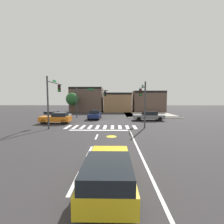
# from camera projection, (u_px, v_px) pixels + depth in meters

# --- Properties ---
(ground_plane) EXTENTS (120.00, 120.00, 0.00)m
(ground_plane) POSITION_uv_depth(u_px,v_px,m) (104.00, 122.00, 24.04)
(ground_plane) COLOR #302D30
(crosswalk_near) EXTENTS (8.68, 2.59, 0.01)m
(crosswalk_near) POSITION_uv_depth(u_px,v_px,m) (101.00, 127.00, 19.56)
(crosswalk_near) COLOR silver
(crosswalk_near) RESTS_ON ground_plane
(lane_markings) EXTENTS (6.80, 20.25, 0.01)m
(lane_markings) POSITION_uv_depth(u_px,v_px,m) (107.00, 145.00, 12.04)
(lane_markings) COLOR white
(lane_markings) RESTS_ON ground_plane
(bike_detector_marking) EXTENTS (0.94, 0.94, 0.01)m
(bike_detector_marking) POSITION_uv_depth(u_px,v_px,m) (112.00, 136.00, 14.65)
(bike_detector_marking) COLOR yellow
(bike_detector_marking) RESTS_ON ground_plane
(curb_corner_northeast) EXTENTS (10.00, 10.60, 0.15)m
(curb_corner_northeast) POSITION_uv_depth(u_px,v_px,m) (147.00, 115.00, 33.27)
(curb_corner_northeast) COLOR #9E998E
(curb_corner_northeast) RESTS_ON ground_plane
(storefront_row) EXTENTS (24.65, 6.59, 6.46)m
(storefront_row) POSITION_uv_depth(u_px,v_px,m) (114.00, 101.00, 42.61)
(storefront_row) COLOR brown
(storefront_row) RESTS_ON ground_plane
(traffic_signal_southwest) EXTENTS (0.32, 4.94, 6.03)m
(traffic_signal_southwest) POSITION_uv_depth(u_px,v_px,m) (53.00, 94.00, 19.60)
(traffic_signal_southwest) COLOR #383A3D
(traffic_signal_southwest) RESTS_ON ground_plane
(traffic_signal_southeast) EXTENTS (0.32, 4.19, 5.49)m
(traffic_signal_southeast) POSITION_uv_depth(u_px,v_px,m) (143.00, 97.00, 20.18)
(traffic_signal_southeast) COLOR #383A3D
(traffic_signal_southeast) RESTS_ON ground_plane
(traffic_signal_northwest) EXTENTS (5.87, 0.32, 5.55)m
(traffic_signal_northwest) POSITION_uv_depth(u_px,v_px,m) (89.00, 97.00, 28.77)
(traffic_signal_northwest) COLOR #383A3D
(traffic_signal_northwest) RESTS_ON ground_plane
(car_yellow) EXTENTS (1.78, 4.54, 1.42)m
(car_yellow) POSITION_uv_depth(u_px,v_px,m) (108.00, 171.00, 6.06)
(car_yellow) COLOR gold
(car_yellow) RESTS_ON ground_plane
(car_navy) EXTENTS (1.89, 4.59, 1.51)m
(car_navy) POSITION_uv_depth(u_px,v_px,m) (95.00, 114.00, 27.41)
(car_navy) COLOR #141E4C
(car_navy) RESTS_ON ground_plane
(car_orange) EXTENTS (4.15, 1.82, 1.54)m
(car_orange) POSITION_uv_depth(u_px,v_px,m) (57.00, 118.00, 22.27)
(car_orange) COLOR orange
(car_orange) RESTS_ON ground_plane
(car_gray) EXTENTS (4.80, 1.92, 1.45)m
(car_gray) POSITION_uv_depth(u_px,v_px,m) (149.00, 116.00, 25.39)
(car_gray) COLOR slate
(car_gray) RESTS_ON ground_plane
(car_silver) EXTENTS (4.32, 1.80, 1.38)m
(car_silver) POSITION_uv_depth(u_px,v_px,m) (56.00, 115.00, 26.70)
(car_silver) COLOR #B7BABF
(car_silver) RESTS_ON ground_plane
(roadside_tree) EXTENTS (3.02, 3.02, 4.91)m
(roadside_tree) POSITION_uv_depth(u_px,v_px,m) (72.00, 99.00, 37.86)
(roadside_tree) COLOR #4C3823
(roadside_tree) RESTS_ON ground_plane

